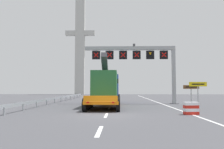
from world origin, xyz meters
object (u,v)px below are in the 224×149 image
Objects in this scene: heavy_haul_truck_orange at (107,87)px; tourist_info_sign_brown at (191,90)px; exit_sign_yellow at (198,88)px; crash_barrier_striped at (191,108)px; overhead_lane_gantry at (141,57)px; bridge_pylon_distant at (80,44)px.

tourist_info_sign_brown is (9.23, -0.91, -0.26)m from heavy_haul_truck_orange.
crash_barrier_striped is (-2.79, -6.45, -1.51)m from exit_sign_yellow.
crash_barrier_striped is at bearing -113.42° from exit_sign_yellow.
tourist_info_sign_brown is 2.12× the size of crash_barrier_striped.
heavy_haul_truck_orange is at bearing 174.36° from tourist_info_sign_brown.
exit_sign_yellow is at bearing -86.99° from tourist_info_sign_brown.
heavy_haul_truck_orange is 6.29× the size of tourist_info_sign_brown.
exit_sign_yellow reaches higher than crash_barrier_striped.
overhead_lane_gantry reaches higher than heavy_haul_truck_orange.
tourist_info_sign_brown is at bearing -65.87° from bridge_pylon_distant.
bridge_pylon_distant reaches higher than exit_sign_yellow.
overhead_lane_gantry is 44.21m from bridge_pylon_distant.
exit_sign_yellow is at bearing -16.26° from heavy_haul_truck_orange.
tourist_info_sign_brown is at bearing -30.22° from overhead_lane_gantry.
crash_barrier_striped is 0.03× the size of bridge_pylon_distant.
crash_barrier_striped is (-2.70, -8.26, -1.28)m from tourist_info_sign_brown.
exit_sign_yellow is (9.33, -2.72, -0.03)m from heavy_haul_truck_orange.
bridge_pylon_distant is at bearing 107.99° from crash_barrier_striped.
exit_sign_yellow is 7.19m from crash_barrier_striped.
overhead_lane_gantry is at bearing 102.29° from crash_barrier_striped.
overhead_lane_gantry is 7.19m from tourist_info_sign_brown.
bridge_pylon_distant is (-19.54, 43.62, 13.87)m from tourist_info_sign_brown.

